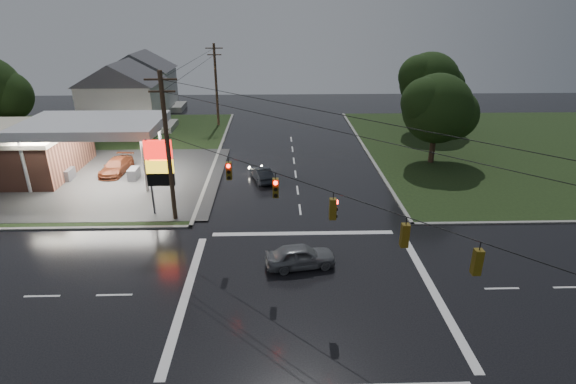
{
  "coord_description": "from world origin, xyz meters",
  "views": [
    {
      "loc": [
        -1.86,
        -21.18,
        15.05
      ],
      "look_at": [
        -1.05,
        7.48,
        3.0
      ],
      "focal_mm": 28.0,
      "sensor_mm": 36.0,
      "label": 1
    }
  ],
  "objects_px": {
    "gas_station": "(21,149)",
    "car_pump": "(116,166)",
    "utility_pole_nw": "(168,147)",
    "utility_pole_n": "(216,84)",
    "car_north": "(262,174)",
    "car_crossing": "(300,256)",
    "house_near": "(123,96)",
    "tree_ne_near": "(439,109)",
    "tree_ne_far": "(431,82)",
    "pylon_sign": "(160,165)",
    "house_far": "(141,80)"
  },
  "relations": [
    {
      "from": "car_pump",
      "to": "car_north",
      "type": "bearing_deg",
      "value": -3.92
    },
    {
      "from": "tree_ne_near",
      "to": "car_north",
      "type": "relative_size",
      "value": 2.31
    },
    {
      "from": "tree_ne_near",
      "to": "car_crossing",
      "type": "height_order",
      "value": "tree_ne_near"
    },
    {
      "from": "tree_ne_far",
      "to": "car_crossing",
      "type": "relative_size",
      "value": 2.27
    },
    {
      "from": "pylon_sign",
      "to": "utility_pole_nw",
      "type": "height_order",
      "value": "utility_pole_nw"
    },
    {
      "from": "utility_pole_n",
      "to": "car_pump",
      "type": "distance_m",
      "value": 20.36
    },
    {
      "from": "car_north",
      "to": "car_pump",
      "type": "bearing_deg",
      "value": -27.17
    },
    {
      "from": "pylon_sign",
      "to": "house_far",
      "type": "distance_m",
      "value": 39.21
    },
    {
      "from": "house_near",
      "to": "tree_ne_near",
      "type": "relative_size",
      "value": 1.23
    },
    {
      "from": "tree_ne_far",
      "to": "tree_ne_near",
      "type": "bearing_deg",
      "value": -104.07
    },
    {
      "from": "house_near",
      "to": "tree_ne_far",
      "type": "height_order",
      "value": "tree_ne_far"
    },
    {
      "from": "tree_ne_near",
      "to": "car_pump",
      "type": "distance_m",
      "value": 31.72
    },
    {
      "from": "utility_pole_n",
      "to": "car_pump",
      "type": "bearing_deg",
      "value": -112.64
    },
    {
      "from": "gas_station",
      "to": "car_pump",
      "type": "height_order",
      "value": "gas_station"
    },
    {
      "from": "gas_station",
      "to": "house_far",
      "type": "distance_m",
      "value": 28.61
    },
    {
      "from": "house_far",
      "to": "utility_pole_n",
      "type": "bearing_deg",
      "value": -38.77
    },
    {
      "from": "pylon_sign",
      "to": "car_crossing",
      "type": "bearing_deg",
      "value": -37.8
    },
    {
      "from": "tree_ne_near",
      "to": "car_crossing",
      "type": "distance_m",
      "value": 24.66
    },
    {
      "from": "car_north",
      "to": "car_pump",
      "type": "height_order",
      "value": "car_pump"
    },
    {
      "from": "gas_station",
      "to": "car_pump",
      "type": "relative_size",
      "value": 5.32
    },
    {
      "from": "car_crossing",
      "to": "car_pump",
      "type": "xyz_separation_m",
      "value": [
        -16.7,
        17.05,
        -0.02
      ]
    },
    {
      "from": "gas_station",
      "to": "pylon_sign",
      "type": "distance_m",
      "value": 17.81
    },
    {
      "from": "utility_pole_nw",
      "to": "car_north",
      "type": "relative_size",
      "value": 2.82
    },
    {
      "from": "utility_pole_nw",
      "to": "utility_pole_n",
      "type": "relative_size",
      "value": 1.05
    },
    {
      "from": "pylon_sign",
      "to": "tree_ne_far",
      "type": "distance_m",
      "value": 36.35
    },
    {
      "from": "utility_pole_nw",
      "to": "gas_station",
      "type": "bearing_deg",
      "value": 147.77
    },
    {
      "from": "house_near",
      "to": "car_north",
      "type": "height_order",
      "value": "house_near"
    },
    {
      "from": "gas_station",
      "to": "car_crossing",
      "type": "relative_size",
      "value": 6.07
    },
    {
      "from": "gas_station",
      "to": "tree_ne_near",
      "type": "height_order",
      "value": "tree_ne_near"
    },
    {
      "from": "house_near",
      "to": "car_pump",
      "type": "relative_size",
      "value": 2.24
    },
    {
      "from": "gas_station",
      "to": "utility_pole_n",
      "type": "height_order",
      "value": "utility_pole_n"
    },
    {
      "from": "utility_pole_nw",
      "to": "car_crossing",
      "type": "height_order",
      "value": "utility_pole_nw"
    },
    {
      "from": "house_far",
      "to": "pylon_sign",
      "type": "bearing_deg",
      "value": -73.02
    },
    {
      "from": "utility_pole_nw",
      "to": "house_near",
      "type": "bearing_deg",
      "value": 113.37
    },
    {
      "from": "car_north",
      "to": "car_pump",
      "type": "distance_m",
      "value": 14.14
    },
    {
      "from": "pylon_sign",
      "to": "utility_pole_n",
      "type": "relative_size",
      "value": 0.57
    },
    {
      "from": "tree_ne_near",
      "to": "car_north",
      "type": "distance_m",
      "value": 18.58
    },
    {
      "from": "utility_pole_n",
      "to": "utility_pole_nw",
      "type": "bearing_deg",
      "value": -90.0
    },
    {
      "from": "car_pump",
      "to": "utility_pole_nw",
      "type": "bearing_deg",
      "value": -47.78
    },
    {
      "from": "utility_pole_nw",
      "to": "tree_ne_far",
      "type": "height_order",
      "value": "utility_pole_nw"
    },
    {
      "from": "house_far",
      "to": "car_north",
      "type": "relative_size",
      "value": 2.84
    },
    {
      "from": "pylon_sign",
      "to": "tree_ne_near",
      "type": "bearing_deg",
      "value": 25.01
    },
    {
      "from": "house_far",
      "to": "tree_ne_near",
      "type": "relative_size",
      "value": 1.23
    },
    {
      "from": "utility_pole_n",
      "to": "tree_ne_far",
      "type": "relative_size",
      "value": 1.07
    },
    {
      "from": "utility_pole_nw",
      "to": "house_far",
      "type": "distance_m",
      "value": 40.48
    },
    {
      "from": "utility_pole_nw",
      "to": "house_near",
      "type": "distance_m",
      "value": 28.9
    },
    {
      "from": "house_near",
      "to": "car_pump",
      "type": "xyz_separation_m",
      "value": [
        3.83,
        -16.27,
        -3.69
      ]
    },
    {
      "from": "gas_station",
      "to": "tree_ne_far",
      "type": "bearing_deg",
      "value": 18.46
    },
    {
      "from": "house_near",
      "to": "tree_ne_far",
      "type": "bearing_deg",
      "value": -3.01
    },
    {
      "from": "tree_ne_far",
      "to": "car_crossing",
      "type": "distance_m",
      "value": 36.32
    }
  ]
}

